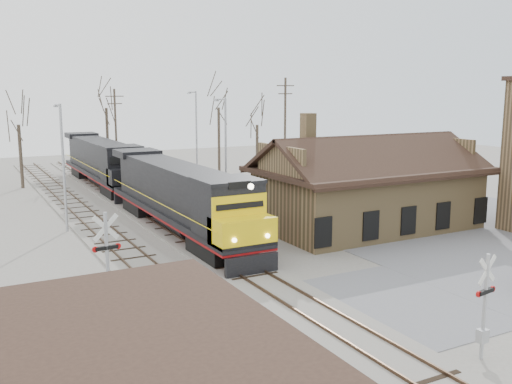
{
  "coord_description": "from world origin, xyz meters",
  "views": [
    {
      "loc": [
        -12.98,
        -18.35,
        9.28
      ],
      "look_at": [
        1.67,
        9.0,
        3.82
      ],
      "focal_mm": 40.0,
      "sensor_mm": 36.0,
      "label": 1
    }
  ],
  "objects": [
    {
      "name": "tree_c",
      "position": [
        2.79,
        47.02,
        8.72
      ],
      "size": [
        5.0,
        5.0,
        12.24
      ],
      "color": "#382D23",
      "rests_on": "ground"
    },
    {
      "name": "streetlight_b",
      "position": [
        6.02,
        22.33,
        4.94
      ],
      "size": [
        0.25,
        2.04,
        8.8
      ],
      "color": "#A5A8AD",
      "rests_on": "ground"
    },
    {
      "name": "streetlight_a",
      "position": [
        -6.55,
        20.82,
        4.8
      ],
      "size": [
        0.25,
        2.04,
        8.53
      ],
      "color": "#A5A8AD",
      "rests_on": "ground"
    },
    {
      "name": "streetlight_c",
      "position": [
        8.14,
        33.49,
        5.22
      ],
      "size": [
        0.25,
        2.04,
        9.37
      ],
      "color": "#A5A8AD",
      "rests_on": "ground"
    },
    {
      "name": "locomotive_trailing",
      "position": [
        0.0,
        37.9,
        2.49
      ],
      "size": [
        3.18,
        21.31,
        4.48
      ],
      "color": "black",
      "rests_on": "ground"
    },
    {
      "name": "tree_d",
      "position": [
        13.74,
        40.42,
        8.8
      ],
      "size": [
        5.04,
        5.04,
        12.35
      ],
      "color": "#382D23",
      "rests_on": "ground"
    },
    {
      "name": "crossbuck_far",
      "position": [
        -7.59,
        4.99,
        2.03
      ],
      "size": [
        1.24,
        0.33,
        4.36
      ],
      "rotation": [
        0.0,
        0.0,
        3.25
      ],
      "color": "#A5A8AD",
      "rests_on": "ground"
    },
    {
      "name": "tree_b",
      "position": [
        -7.14,
        40.97,
        7.19
      ],
      "size": [
        4.12,
        4.12,
        10.1
      ],
      "color": "#382D23",
      "rests_on": "ground"
    },
    {
      "name": "crossbuck_near",
      "position": [
        2.87,
        -5.55,
        1.81
      ],
      "size": [
        1.09,
        0.29,
        3.83
      ],
      "rotation": [
        0.0,
        0.0,
        0.15
      ],
      "color": "#A5A8AD",
      "rests_on": "ground"
    },
    {
      "name": "depot",
      "position": [
        11.99,
        12.0,
        2.41
      ],
      "size": [
        15.2,
        9.31,
        7.9
      ],
      "color": "olive",
      "rests_on": "ground"
    },
    {
      "name": "locomotive_lead",
      "position": [
        0.0,
        16.32,
        2.49
      ],
      "size": [
        3.18,
        21.31,
        4.73
      ],
      "color": "black",
      "rests_on": "ground"
    },
    {
      "name": "utility_pole_c",
      "position": [
        17.16,
        31.66,
        5.58
      ],
      "size": [
        2.0,
        0.24,
        10.7
      ],
      "color": "#382D23",
      "rests_on": "ground"
    },
    {
      "name": "tree_e",
      "position": [
        17.06,
        37.48,
        6.61
      ],
      "size": [
        3.8,
        3.8,
        9.3
      ],
      "color": "#382D23",
      "rests_on": "ground"
    },
    {
      "name": "track_main",
      "position": [
        0.0,
        15.0,
        0.07
      ],
      "size": [
        3.4,
        90.0,
        0.24
      ],
      "color": "gray",
      "rests_on": "ground"
    },
    {
      "name": "road",
      "position": [
        0.0,
        0.0,
        0.01
      ],
      "size": [
        60.0,
        9.0,
        0.03
      ],
      "primitive_type": "cube",
      "color": "slate",
      "rests_on": "ground"
    },
    {
      "name": "utility_pole_b",
      "position": [
        3.07,
        44.24,
        5.03
      ],
      "size": [
        2.0,
        0.24,
        9.62
      ],
      "color": "#382D23",
      "rests_on": "ground"
    },
    {
      "name": "track_siding",
      "position": [
        -4.5,
        15.0,
        0.07
      ],
      "size": [
        3.4,
        90.0,
        0.24
      ],
      "color": "gray",
      "rests_on": "ground"
    },
    {
      "name": "ground",
      "position": [
        0.0,
        0.0,
        0.0
      ],
      "size": [
        140.0,
        140.0,
        0.0
      ],
      "primitive_type": "plane",
      "color": "gray",
      "rests_on": "ground"
    }
  ]
}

